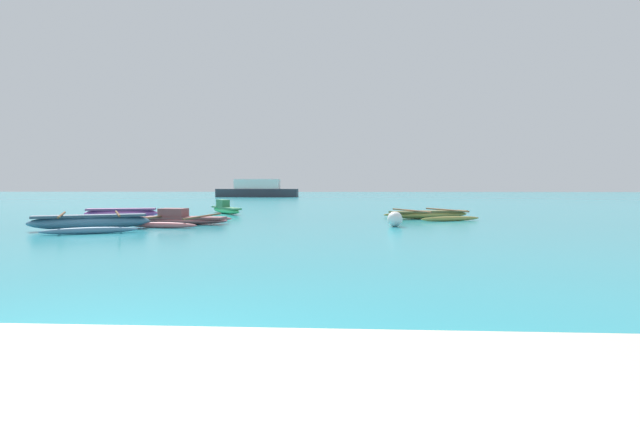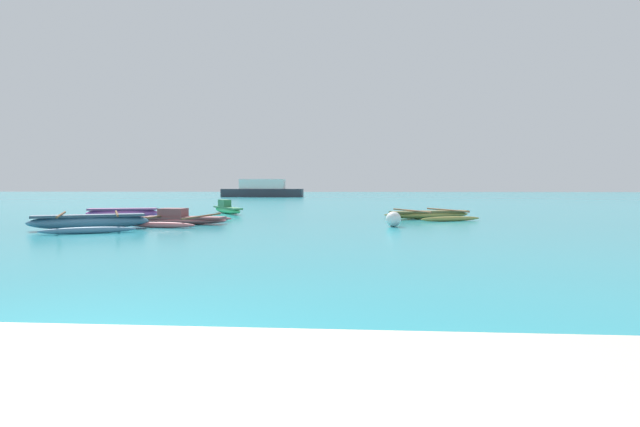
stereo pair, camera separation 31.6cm
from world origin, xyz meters
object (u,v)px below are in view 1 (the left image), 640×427
(moored_boat_1, at_px, (183,219))
(moored_boat_2, at_px, (90,222))
(moored_boat_0, at_px, (429,214))
(distant_ferry, at_px, (257,190))
(moored_boat_3, at_px, (122,213))
(moored_boat_4, at_px, (225,209))
(mooring_buoy_1, at_px, (395,219))

(moored_boat_1, relative_size, moored_boat_2, 0.94)
(moored_boat_0, relative_size, distant_ferry, 0.40)
(moored_boat_2, height_order, moored_boat_3, moored_boat_2)
(moored_boat_3, relative_size, moored_boat_4, 0.89)
(moored_boat_4, bearing_deg, mooring_buoy_1, 12.99)
(distant_ferry, bearing_deg, moored_boat_0, -70.04)
(moored_boat_2, height_order, distant_ferry, distant_ferry)
(mooring_buoy_1, bearing_deg, distant_ferry, 106.14)
(moored_boat_1, height_order, moored_boat_3, moored_boat_1)
(moored_boat_0, relative_size, mooring_buoy_1, 8.07)
(moored_boat_2, distance_m, moored_boat_4, 9.96)
(distant_ferry, bearing_deg, moored_boat_2, -85.77)
(moored_boat_4, height_order, distant_ferry, distant_ferry)
(mooring_buoy_1, bearing_deg, moored_boat_4, 135.36)
(moored_boat_3, distance_m, distant_ferry, 43.60)
(moored_boat_1, xyz_separation_m, mooring_buoy_1, (7.82, -0.70, 0.07))
(moored_boat_1, height_order, moored_boat_2, moored_boat_1)
(moored_boat_2, relative_size, moored_boat_4, 1.20)
(moored_boat_2, relative_size, distant_ferry, 0.40)
(moored_boat_2, xyz_separation_m, moored_boat_3, (-1.50, 5.42, -0.00))
(moored_boat_4, xyz_separation_m, mooring_buoy_1, (8.02, -7.92, 0.02))
(moored_boat_2, bearing_deg, moored_boat_0, 0.32)
(moored_boat_4, bearing_deg, moored_boat_0, 38.11)
(moored_boat_3, height_order, moored_boat_4, moored_boat_4)
(moored_boat_1, height_order, moored_boat_4, moored_boat_4)
(moored_boat_4, height_order, mooring_buoy_1, moored_boat_4)
(moored_boat_1, xyz_separation_m, moored_boat_2, (-2.20, -2.54, 0.06))
(moored_boat_3, bearing_deg, moored_boat_2, -90.91)
(moored_boat_0, bearing_deg, moored_boat_1, 178.24)
(distant_ferry, bearing_deg, mooring_buoy_1, -73.86)
(moored_boat_3, relative_size, distant_ferry, 0.30)
(moored_boat_1, xyz_separation_m, moored_boat_3, (-3.69, 2.88, 0.06))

